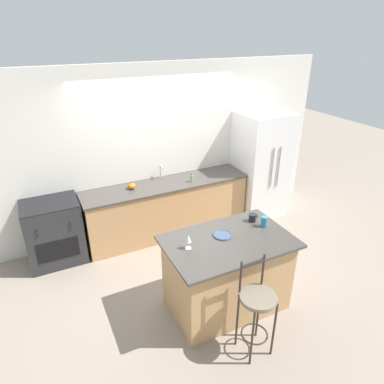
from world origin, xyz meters
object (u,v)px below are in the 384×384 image
object	(u,v)px
soap_bottle	(192,178)
tumbler_cup	(264,222)
oven_range	(54,232)
bar_stool_near	(257,306)
wine_glass	(188,239)
refrigerator	(261,165)
coffee_mug	(253,218)
dinner_plate	(222,235)
pumpkin_decoration	(132,186)

from	to	relation	value
soap_bottle	tumbler_cup	bearing A→B (deg)	-84.54
oven_range	bar_stool_near	world-z (taller)	bar_stool_near
tumbler_cup	soap_bottle	bearing A→B (deg)	95.46
oven_range	wine_glass	bearing A→B (deg)	-55.13
refrigerator	oven_range	distance (m)	3.57
coffee_mug	refrigerator	bearing A→B (deg)	50.63
dinner_plate	wine_glass	xyz separation A→B (m)	(-0.47, -0.05, 0.12)
refrigerator	dinner_plate	xyz separation A→B (m)	(-1.80, -1.70, 0.03)
pumpkin_decoration	tumbler_cup	bearing A→B (deg)	-59.06
oven_range	coffee_mug	bearing A→B (deg)	-36.37
refrigerator	bar_stool_near	size ratio (longest dim) A/B	1.66
refrigerator	soap_bottle	bearing A→B (deg)	-177.31
coffee_mug	soap_bottle	xyz separation A→B (m)	(-0.11, 1.51, -0.04)
wine_glass	pumpkin_decoration	size ratio (longest dim) A/B	1.47
wine_glass	tumbler_cup	bearing A→B (deg)	0.59
wine_glass	tumbler_cup	size ratio (longest dim) A/B	1.35
coffee_mug	soap_bottle	distance (m)	1.51
coffee_mug	tumbler_cup	xyz separation A→B (m)	(0.05, -0.16, 0.02)
coffee_mug	pumpkin_decoration	bearing A→B (deg)	122.06
oven_range	soap_bottle	bearing A→B (deg)	-3.88
refrigerator	pumpkin_decoration	xyz separation A→B (m)	(-2.34, 0.10, 0.02)
wine_glass	pumpkin_decoration	bearing A→B (deg)	92.41
bar_stool_near	tumbler_cup	xyz separation A→B (m)	(0.62, 0.77, 0.42)
oven_range	pumpkin_decoration	size ratio (longest dim) A/B	7.90
bar_stool_near	oven_range	bearing A→B (deg)	122.95
bar_stool_near	soap_bottle	distance (m)	2.51
coffee_mug	pumpkin_decoration	xyz separation A→B (m)	(-1.05, 1.68, -0.05)
dinner_plate	soap_bottle	distance (m)	1.68
refrigerator	wine_glass	size ratio (longest dim) A/B	10.51
bar_stool_near	tumbler_cup	bearing A→B (deg)	51.09
wine_glass	coffee_mug	size ratio (longest dim) A/B	1.42
dinner_plate	coffee_mug	xyz separation A→B (m)	(0.50, 0.12, 0.04)
refrigerator	dinner_plate	size ratio (longest dim) A/B	8.39
refrigerator	tumbler_cup	bearing A→B (deg)	-125.47
refrigerator	bar_stool_near	xyz separation A→B (m)	(-1.86, -2.51, -0.33)
dinner_plate	oven_range	bearing A→B (deg)	134.46
refrigerator	dinner_plate	bearing A→B (deg)	-136.67
wine_glass	tumbler_cup	distance (m)	1.03
refrigerator	soap_bottle	size ratio (longest dim) A/B	13.25
tumbler_cup	refrigerator	bearing A→B (deg)	54.53
wine_glass	refrigerator	bearing A→B (deg)	37.69
oven_range	tumbler_cup	size ratio (longest dim) A/B	7.27
tumbler_cup	pumpkin_decoration	world-z (taller)	tumbler_cup
coffee_mug	soap_bottle	world-z (taller)	coffee_mug
dinner_plate	pumpkin_decoration	world-z (taller)	pumpkin_decoration
tumbler_cup	soap_bottle	size ratio (longest dim) A/B	0.93
bar_stool_near	coffee_mug	xyz separation A→B (m)	(0.57, 0.93, 0.40)
wine_glass	soap_bottle	world-z (taller)	wine_glass
soap_bottle	pumpkin_decoration	bearing A→B (deg)	169.94
bar_stool_near	dinner_plate	distance (m)	0.89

